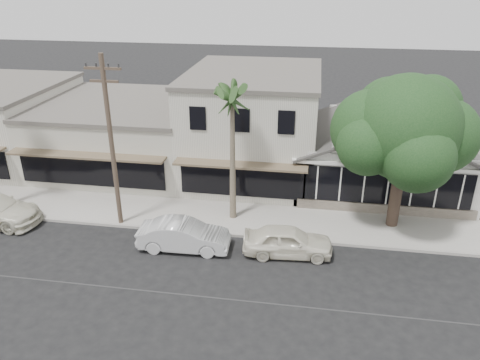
% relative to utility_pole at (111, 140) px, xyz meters
% --- Properties ---
extents(ground, '(140.00, 140.00, 0.00)m').
position_rel_utility_pole_xyz_m(ground, '(9.00, -5.20, -4.79)').
color(ground, black).
rests_on(ground, ground).
extents(sidewalk_north, '(90.00, 3.50, 0.15)m').
position_rel_utility_pole_xyz_m(sidewalk_north, '(1.00, 1.55, -4.71)').
color(sidewalk_north, '#9E9991').
rests_on(sidewalk_north, ground).
extents(corner_shop, '(10.40, 8.60, 5.10)m').
position_rel_utility_pole_xyz_m(corner_shop, '(14.00, 7.27, -2.17)').
color(corner_shop, beige).
rests_on(corner_shop, ground).
extents(row_building_near, '(8.00, 10.00, 6.50)m').
position_rel_utility_pole_xyz_m(row_building_near, '(6.00, 8.30, -1.54)').
color(row_building_near, beige).
rests_on(row_building_near, ground).
extents(row_building_midnear, '(10.00, 10.00, 4.20)m').
position_rel_utility_pole_xyz_m(row_building_midnear, '(-3.00, 8.30, -2.69)').
color(row_building_midnear, '#BAB6A7').
rests_on(row_building_midnear, ground).
extents(utility_pole, '(1.80, 0.24, 9.00)m').
position_rel_utility_pole_xyz_m(utility_pole, '(0.00, 0.00, 0.00)').
color(utility_pole, brown).
rests_on(utility_pole, ground).
extents(car_0, '(4.36, 2.02, 1.44)m').
position_rel_utility_pole_xyz_m(car_0, '(8.97, -1.41, -4.07)').
color(car_0, white).
rests_on(car_0, ground).
extents(car_1, '(4.49, 1.71, 1.46)m').
position_rel_utility_pole_xyz_m(car_1, '(3.97, -1.73, -4.06)').
color(car_1, silver).
rests_on(car_1, ground).
extents(shade_tree, '(7.30, 6.60, 8.10)m').
position_rel_utility_pole_xyz_m(shade_tree, '(14.19, 2.31, 0.54)').
color(shade_tree, '#4A372C').
rests_on(shade_tree, ground).
extents(palm_east, '(2.95, 2.95, 7.88)m').
position_rel_utility_pole_xyz_m(palm_east, '(5.81, 1.54, 1.96)').
color(palm_east, '#726651').
rests_on(palm_east, ground).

